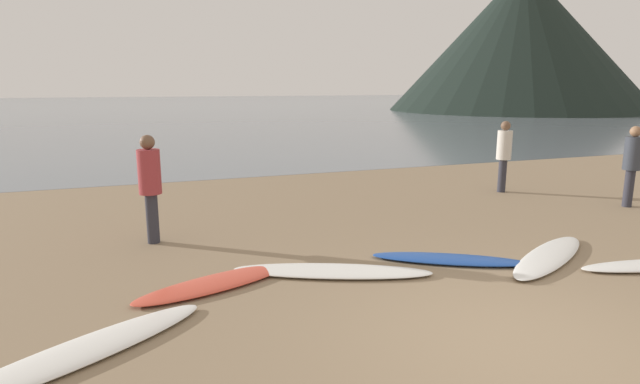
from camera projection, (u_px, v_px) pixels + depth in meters
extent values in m
cube|color=#8C7559|center=(265.00, 180.00, 14.15)|extent=(120.00, 120.00, 0.20)
cube|color=slate|center=(158.00, 106.00, 60.07)|extent=(140.00, 100.00, 0.01)
cone|color=black|center=(520.00, 40.00, 49.29)|extent=(24.35, 24.35, 13.34)
ellipsoid|color=white|center=(78.00, 353.00, 4.77)|extent=(2.59, 1.86, 0.08)
ellipsoid|color=#D84C38|center=(215.00, 283.00, 6.44)|extent=(2.18, 1.22, 0.09)
ellipsoid|color=white|center=(332.00, 271.00, 6.86)|extent=(2.65, 1.57, 0.08)
ellipsoid|color=#1E479E|center=(449.00, 259.00, 7.33)|extent=(2.12, 1.51, 0.08)
ellipsoid|color=white|center=(549.00, 256.00, 7.44)|extent=(2.41, 1.69, 0.09)
cylinder|color=#2D2D38|center=(152.00, 218.00, 8.15)|extent=(0.19, 0.19, 0.80)
cylinder|color=#9E3338|center=(149.00, 172.00, 8.00)|extent=(0.35, 0.35, 0.69)
sphere|color=brown|center=(147.00, 142.00, 7.91)|extent=(0.23, 0.23, 0.23)
cylinder|color=#2D2D38|center=(629.00, 188.00, 10.59)|extent=(0.18, 0.18, 0.77)
cylinder|color=#333842|center=(633.00, 153.00, 10.44)|extent=(0.33, 0.33, 0.67)
sphere|color=#936B4C|center=(636.00, 132.00, 10.35)|extent=(0.22, 0.22, 0.22)
cylinder|color=#2D2D38|center=(502.00, 176.00, 12.06)|extent=(0.18, 0.18, 0.77)
cylinder|color=beige|center=(504.00, 145.00, 11.91)|extent=(0.33, 0.33, 0.67)
sphere|color=brown|center=(506.00, 126.00, 11.82)|extent=(0.22, 0.22, 0.22)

